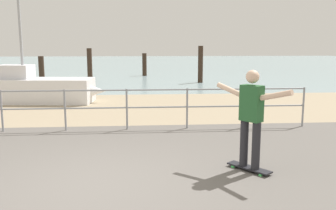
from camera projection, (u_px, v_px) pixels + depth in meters
name	position (u px, v px, depth m)	size (l,w,h in m)	color
beach_strip	(120.00, 107.00, 12.49)	(24.00, 6.00, 0.04)	tan
sea_surface	(134.00, 64.00, 40.02)	(72.00, 50.00, 0.04)	#849EA3
railing_fence	(65.00, 104.00, 8.94)	(12.24, 0.05, 1.05)	gray
sailboat	(36.00, 89.00, 13.34)	(5.03, 1.82, 4.41)	silver
skateboard	(249.00, 168.00, 6.17)	(0.65, 0.75, 0.08)	black
skateboarder	(251.00, 113.00, 6.01)	(0.96, 1.19, 1.65)	#26262B
groyne_post_0	(41.00, 69.00, 21.37)	(0.32, 0.32, 1.45)	#332319
groyne_post_1	(90.00, 66.00, 19.86)	(0.27, 0.27, 1.93)	#332319
groyne_post_2	(144.00, 65.00, 24.59)	(0.29, 0.29, 1.54)	#332319
groyne_post_3	(200.00, 64.00, 20.15)	(0.28, 0.28, 2.05)	#332319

